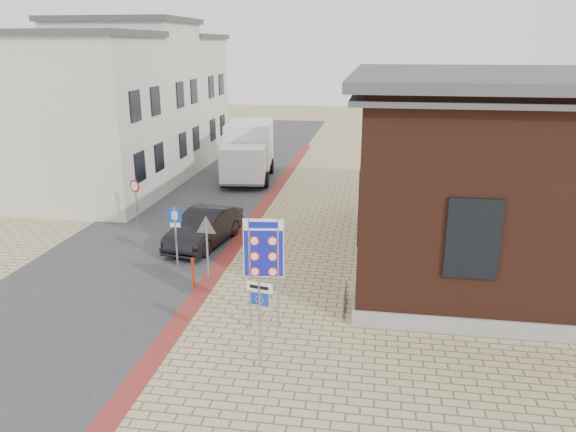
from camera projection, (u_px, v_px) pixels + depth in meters
The scene contains 16 objects.
ground at pixel (243, 335), 15.47m from camera, with size 120.00×120.00×0.00m, color tan.
road_strip at pixel (209, 192), 30.45m from camera, with size 7.00×60.00×0.02m, color #38383A.
curb_strip at pixel (252, 222), 25.21m from camera, with size 0.60×40.00×0.02m, color maroon.
brick_building at pixel (537, 169), 19.70m from camera, with size 13.00×13.00×6.80m.
townhouse_near at pixel (78, 120), 27.23m from camera, with size 7.40×6.40×8.30m.
townhouse_mid at pixel (130, 100), 32.77m from camera, with size 7.40×6.40×9.10m.
townhouse_far at pixel (167, 97), 38.56m from camera, with size 7.40×6.40×8.30m.
bike_rack at pixel (345, 299), 17.07m from camera, with size 0.08×1.80×0.60m.
sedan at pixel (204, 228), 22.22m from camera, with size 1.52×4.35×1.43m, color black.
box_truck at pixel (248, 151), 32.81m from camera, with size 3.18×6.47×3.26m.
border_sign at pixel (264, 250), 15.18m from camera, with size 1.10×0.18×3.23m.
essen_sign at pixel (260, 308), 13.46m from camera, with size 0.65×0.16×2.43m.
parking_sign at pixel (175, 227), 19.80m from camera, with size 0.49×0.10×2.24m.
yield_sign at pixel (206, 233), 18.59m from camera, with size 0.79×0.12×2.23m.
speed_sign at pixel (136, 197), 23.55m from camera, with size 0.50×0.24×2.28m.
bollard at pixel (193, 273), 18.32m from camera, with size 0.09×0.09×1.02m, color #EB3A0C.
Camera 1 is at (3.39, -13.46, 7.68)m, focal length 35.00 mm.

